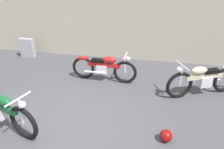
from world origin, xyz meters
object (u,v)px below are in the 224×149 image
stone_marker (27,48)px  helmet (166,136)px  motorcycle_red (104,68)px  motorcycle_cream (203,79)px  motorcycle_green (0,110)px

stone_marker → helmet: bearing=-35.0°
stone_marker → helmet: (5.11, -3.58, -0.24)m
motorcycle_red → motorcycle_cream: bearing=-3.3°
motorcycle_cream → helmet: bearing=39.7°
stone_marker → motorcycle_red: 3.57m
stone_marker → motorcycle_green: size_ratio=0.35×
motorcycle_red → stone_marker: bearing=160.9°
helmet → motorcycle_red: size_ratio=0.13×
motorcycle_red → motorcycle_green: bearing=-120.7°
motorcycle_red → motorcycle_cream: motorcycle_cream is taller
motorcycle_cream → motorcycle_green: bearing=2.8°
stone_marker → motorcycle_green: bearing=-66.6°
motorcycle_red → motorcycle_cream: 2.77m
stone_marker → motorcycle_cream: 6.28m
helmet → motorcycle_cream: bearing=64.0°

